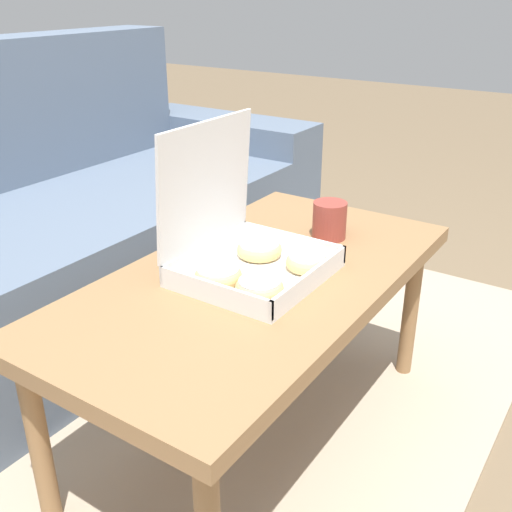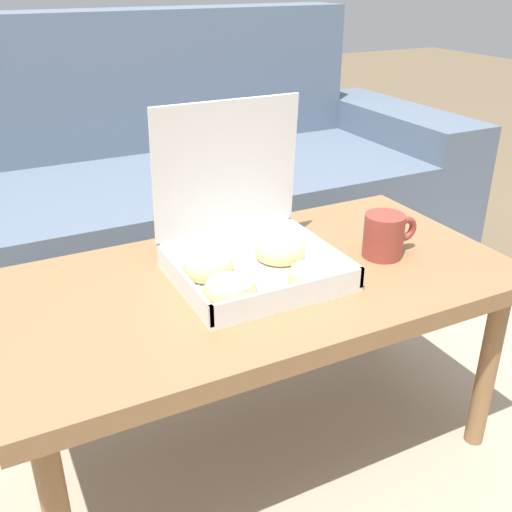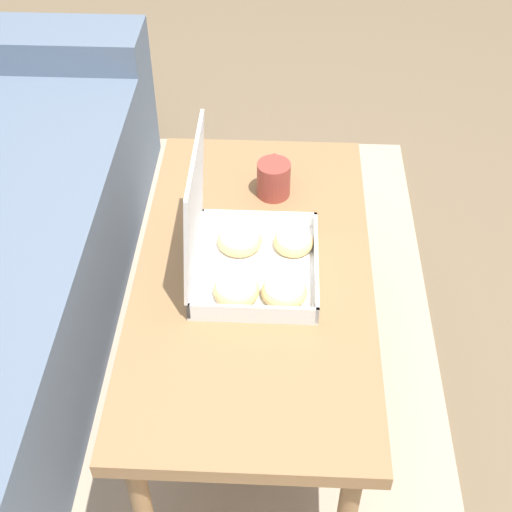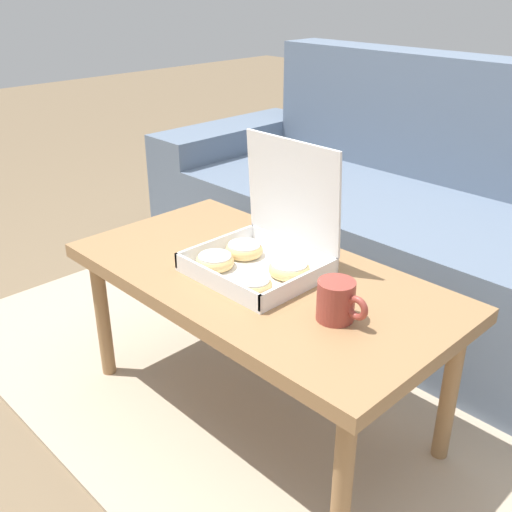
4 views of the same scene
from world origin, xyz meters
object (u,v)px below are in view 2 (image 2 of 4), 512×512
object	(u,v)px
couch	(139,209)
coffee_table	(258,296)
pastry_box	(250,250)
coffee_mug	(385,235)

from	to	relation	value
couch	coffee_table	world-z (taller)	couch
couch	pastry_box	xyz separation A→B (m)	(-0.01, -0.87, 0.21)
couch	coffee_table	bearing A→B (deg)	-90.00
couch	pastry_box	distance (m)	0.90
coffee_table	pastry_box	bearing A→B (deg)	126.19
couch	coffee_mug	size ratio (longest dim) A/B	17.12
coffee_table	coffee_mug	bearing A→B (deg)	-7.42
pastry_box	coffee_mug	distance (m)	0.31
couch	coffee_mug	bearing A→B (deg)	-72.40
couch	coffee_mug	distance (m)	0.99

